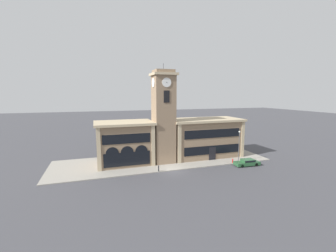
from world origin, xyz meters
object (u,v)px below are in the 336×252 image
object	(u,v)px
bollard	(159,168)
fire_hydrant	(233,161)
parked_car_near	(247,162)
street_lamp	(239,142)

from	to	relation	value
bollard	fire_hydrant	xyz separation A→B (m)	(15.16, 0.17, -0.10)
parked_car_near	bollard	bearing A→B (deg)	-2.77
street_lamp	parked_car_near	bearing A→B (deg)	-77.09
parked_car_near	fire_hydrant	distance (m)	2.71
bollard	parked_car_near	bearing A→B (deg)	-6.03
street_lamp	fire_hydrant	world-z (taller)	street_lamp
fire_hydrant	bollard	bearing A→B (deg)	-179.35
parked_car_near	bollard	world-z (taller)	parked_car_near
street_lamp	bollard	bearing A→B (deg)	-178.91
street_lamp	bollard	xyz separation A→B (m)	(-16.54, -0.32, -3.54)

